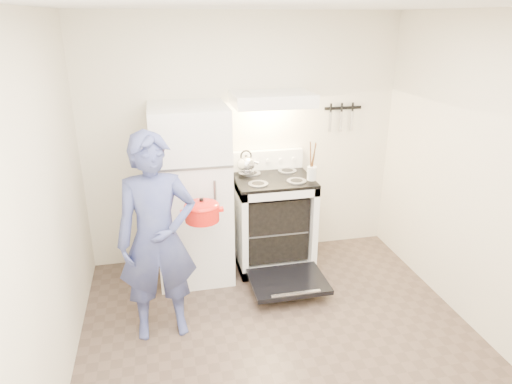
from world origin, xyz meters
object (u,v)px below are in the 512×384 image
stove_body (273,223)px  person (157,239)px  dutch_oven (202,213)px  tea_kettle (246,163)px  refrigerator (192,194)px

stove_body → person: (-1.15, -0.90, 0.38)m
stove_body → dutch_oven: size_ratio=2.60×
stove_body → person: person is taller
tea_kettle → person: size_ratio=0.15×
person → refrigerator: bearing=65.5°
stove_body → dutch_oven: dutch_oven is taller
refrigerator → dutch_oven: size_ratio=4.80×
refrigerator → stove_body: refrigerator is taller
stove_body → person: size_ratio=0.55×
person → dutch_oven: size_ratio=4.75×
tea_kettle → dutch_oven: bearing=-123.9°
stove_body → dutch_oven: bearing=-139.5°
refrigerator → tea_kettle: 0.62m
refrigerator → stove_body: size_ratio=1.85×
refrigerator → tea_kettle: bearing=14.6°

